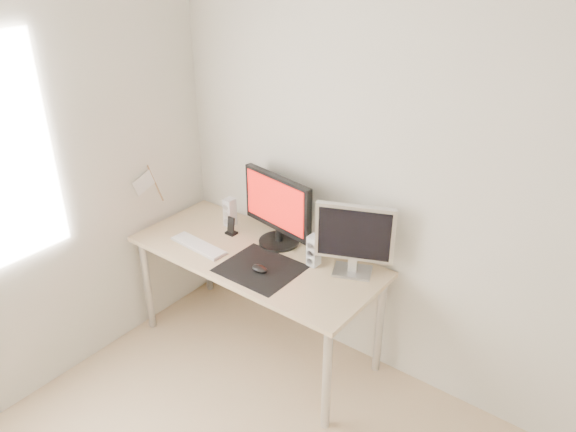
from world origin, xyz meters
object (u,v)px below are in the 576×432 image
Objects in this scene: speaker_right at (314,251)px; main_monitor at (278,208)px; mouse at (260,269)px; keyboard at (199,245)px; desk at (256,265)px; speaker_left at (230,212)px; second_monitor at (354,237)px; phone_dock at (231,229)px.

main_monitor is at bearing 167.69° from speaker_right.
speaker_right is at bearing -12.31° from main_monitor.
keyboard is at bearing -178.83° from mouse.
speaker_right is (0.33, -0.07, -0.16)m from main_monitor.
main_monitor reaches higher than mouse.
desk is at bearing -161.73° from speaker_right.
speaker_left is (-0.53, 0.32, 0.08)m from mouse.
second_monitor is (0.56, -0.00, -0.01)m from main_monitor.
desk is 2.91× the size of main_monitor.
speaker_right is at bearing 18.27° from desk.
mouse is 0.50m from phone_dock.
main_monitor reaches higher than desk.
mouse is at bearing -42.75° from desk.
speaker_left reaches higher than keyboard.
main_monitor is 2.81× the size of speaker_left.
mouse is 0.25× the size of second_monitor.
desk is 0.38m from main_monitor.
phone_dock reaches higher than keyboard.
desk is at bearing 137.25° from mouse.
second_monitor is (0.58, 0.19, 0.32)m from desk.
main_monitor is at bearing 16.25° from phone_dock.
desk is 0.69m from second_monitor.
second_monitor reaches higher than speaker_right.
second_monitor is at bearing 37.04° from mouse.
speaker_right is 1.61× the size of phone_dock.
second_monitor is (0.43, 0.33, 0.22)m from mouse.
speaker_right is 0.46× the size of keyboard.
mouse is at bearing -128.34° from speaker_right.
mouse is at bearing -31.28° from speaker_left.
keyboard is at bearing -160.10° from second_monitor.
main_monitor is 0.43m from speaker_left.
speaker_right is (0.73, -0.06, 0.00)m from speaker_left.
second_monitor is 2.22× the size of speaker_right.
main_monitor is 4.52× the size of phone_dock.
speaker_left is at bearing -179.72° from second_monitor.
main_monitor is 2.81× the size of speaker_right.
second_monitor is at bearing -0.23° from main_monitor.
main_monitor reaches higher than speaker_right.
phone_dock is (0.06, 0.25, 0.03)m from keyboard.
speaker_left is (-0.96, -0.00, -0.14)m from second_monitor.
speaker_left reaches higher than mouse.
main_monitor is at bearing 81.87° from desk.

